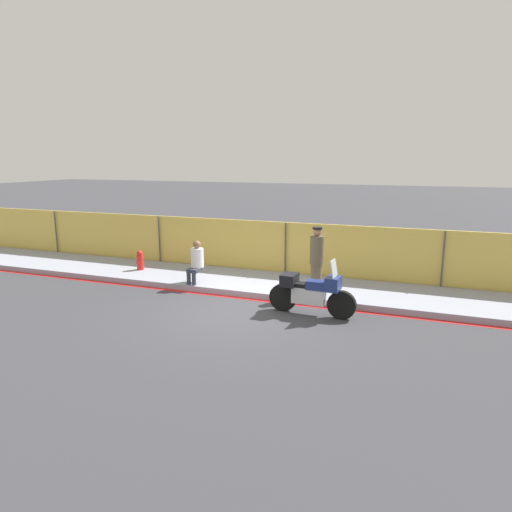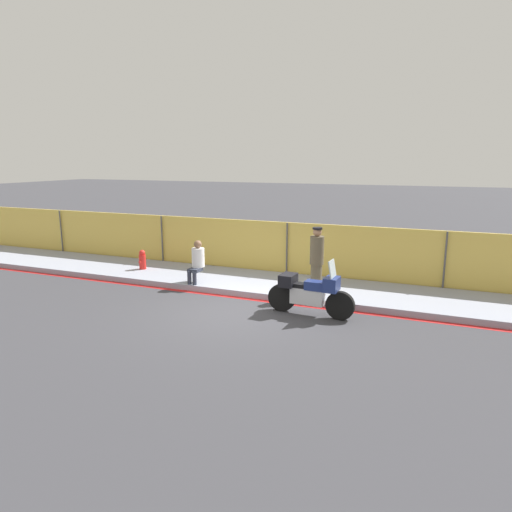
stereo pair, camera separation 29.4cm
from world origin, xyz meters
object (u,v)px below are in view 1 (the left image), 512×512
Objects in this scene: motorcycle at (311,292)px; officer_standing at (317,259)px; fire_hydrant at (140,260)px; person_seated_on_curb at (196,260)px.

officer_standing is at bearing 101.98° from motorcycle.
person_seated_on_curb is at bearing -16.26° from fire_hydrant.
motorcycle is at bearing -17.14° from person_seated_on_curb.
motorcycle is 3.41× the size of fire_hydrant.
officer_standing is 1.44× the size of person_seated_on_curb.
motorcycle is 1.77× the size of person_seated_on_curb.
fire_hydrant is at bearing 176.36° from officer_standing.
officer_standing reaches higher than fire_hydrant.
officer_standing reaches higher than person_seated_on_curb.
fire_hydrant is (-6.33, 1.91, -0.09)m from motorcycle.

